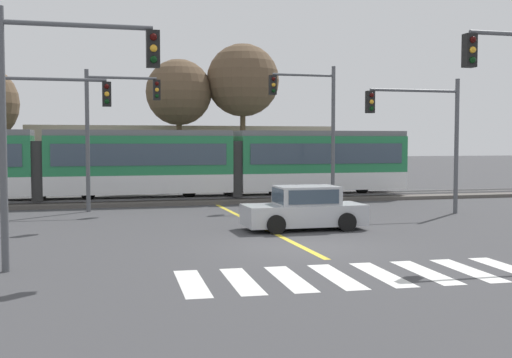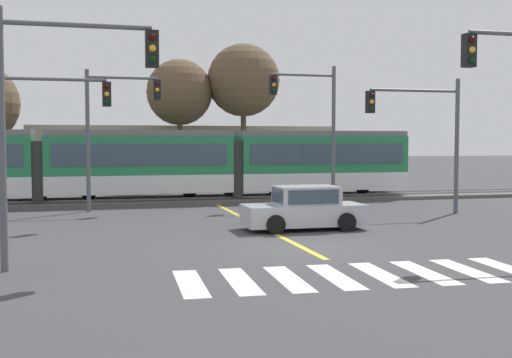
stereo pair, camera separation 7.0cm
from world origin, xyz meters
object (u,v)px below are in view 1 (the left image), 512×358
at_px(traffic_light_far_right, 313,115).
at_px(traffic_light_mid_right, 425,125).
at_px(bare_tree_west, 179,93).
at_px(bare_tree_east, 243,81).
at_px(traffic_light_far_left, 112,118).
at_px(light_rail_tram, 139,162).
at_px(traffic_light_mid_left, 35,120).
at_px(traffic_light_near_left, 57,97).
at_px(sedan_crossing, 304,209).

height_order(traffic_light_far_right, traffic_light_mid_right, traffic_light_far_right).
height_order(bare_tree_west, bare_tree_east, bare_tree_east).
xyz_separation_m(bare_tree_west, bare_tree_east, (3.76, -0.48, 0.75)).
relative_size(traffic_light_mid_right, bare_tree_west, 0.72).
distance_m(traffic_light_mid_right, traffic_light_far_left, 13.43).
relative_size(light_rail_tram, traffic_light_mid_left, 4.87).
distance_m(traffic_light_mid_left, traffic_light_far_left, 5.38).
distance_m(light_rail_tram, traffic_light_mid_left, 9.24).
height_order(light_rail_tram, traffic_light_mid_right, traffic_light_mid_right).
bearing_deg(traffic_light_near_left, light_rail_tram, 79.10).
bearing_deg(traffic_light_far_right, bare_tree_west, 118.73).
height_order(light_rail_tram, bare_tree_west, bare_tree_west).
xyz_separation_m(traffic_light_mid_left, traffic_light_mid_right, (15.48, -0.04, -0.07)).
bearing_deg(traffic_light_mid_right, traffic_light_far_right, 127.10).
xyz_separation_m(traffic_light_mid_left, traffic_light_near_left, (1.14, -8.25, 0.29)).
bearing_deg(bare_tree_west, bare_tree_east, -7.32).
distance_m(traffic_light_mid_left, bare_tree_west, 15.51).
relative_size(traffic_light_far_right, traffic_light_near_left, 1.07).
xyz_separation_m(light_rail_tram, sedan_crossing, (4.81, -11.15, -1.35)).
bearing_deg(traffic_light_near_left, traffic_light_mid_right, 29.82).
height_order(traffic_light_mid_right, bare_tree_west, bare_tree_west).
xyz_separation_m(traffic_light_near_left, traffic_light_far_left, (1.72, 12.80, -0.04)).
xyz_separation_m(traffic_light_mid_left, traffic_light_far_left, (2.86, 4.55, 0.25)).
relative_size(sedan_crossing, traffic_light_far_right, 0.64).
bearing_deg(traffic_light_mid_right, traffic_light_mid_left, 179.87).
bearing_deg(bare_tree_west, traffic_light_near_left, -105.09).
height_order(light_rail_tram, bare_tree_east, bare_tree_east).
xyz_separation_m(light_rail_tram, traffic_light_far_left, (-1.41, -3.45, 2.04)).
xyz_separation_m(light_rail_tram, traffic_light_mid_right, (11.21, -8.04, 1.72)).
distance_m(sedan_crossing, bare_tree_west, 17.72).
bearing_deg(traffic_light_mid_right, sedan_crossing, -154.00).
distance_m(sedan_crossing, traffic_light_near_left, 10.04).
xyz_separation_m(traffic_light_near_left, bare_tree_west, (5.91, 21.91, 1.80)).
relative_size(light_rail_tram, sedan_crossing, 6.66).
relative_size(traffic_light_mid_left, bare_tree_east, 0.65).
relative_size(traffic_light_far_right, bare_tree_east, 0.75).
height_order(traffic_light_mid_left, bare_tree_west, bare_tree_west).
xyz_separation_m(sedan_crossing, bare_tree_west, (-2.04, 16.81, 5.22)).
bearing_deg(light_rail_tram, sedan_crossing, -66.65).
bearing_deg(sedan_crossing, traffic_light_far_left, 128.96).
distance_m(traffic_light_far_right, traffic_light_mid_right, 5.60).
relative_size(sedan_crossing, traffic_light_near_left, 0.68).
relative_size(traffic_light_far_left, bare_tree_east, 0.70).
distance_m(traffic_light_far_left, bare_tree_west, 10.19).
height_order(sedan_crossing, bare_tree_west, bare_tree_west).
height_order(traffic_light_far_right, traffic_light_mid_left, traffic_light_far_right).
relative_size(light_rail_tram, traffic_light_far_left, 4.54).
height_order(traffic_light_near_left, traffic_light_far_left, traffic_light_near_left).
bearing_deg(sedan_crossing, light_rail_tram, 113.35).
bearing_deg(traffic_light_far_left, light_rail_tram, 67.76).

